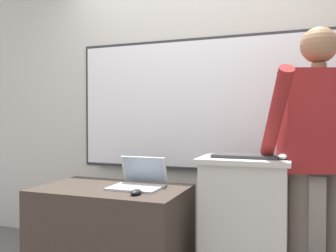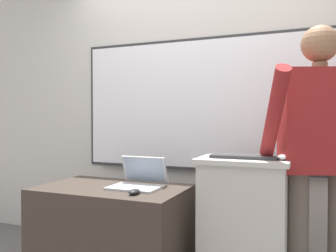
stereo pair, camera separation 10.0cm
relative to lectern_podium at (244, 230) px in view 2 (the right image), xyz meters
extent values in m
cube|color=beige|center=(-0.50, 0.75, 0.93)|extent=(6.40, 0.12, 2.80)
cube|color=#2D2D30|center=(-0.47, 0.69, 0.84)|extent=(2.32, 0.02, 1.15)
cube|color=white|center=(-0.47, 0.68, 0.84)|extent=(2.27, 0.02, 1.10)
cube|color=#2D2D30|center=(-0.47, 0.67, 0.27)|extent=(2.05, 0.04, 0.02)
cube|color=#BCB7AD|center=(0.00, 0.00, -0.02)|extent=(0.52, 0.42, 0.90)
cube|color=#BCB7AD|center=(0.00, 0.00, 0.45)|extent=(0.57, 0.45, 0.03)
cube|color=#382D26|center=(-0.88, -0.16, -0.11)|extent=(1.01, 0.63, 0.71)
cylinder|color=brown|center=(0.32, 0.05, -0.04)|extent=(0.13, 0.13, 0.85)
cube|color=maroon|center=(0.44, 0.09, 0.70)|extent=(0.50, 0.36, 0.64)
cylinder|color=#8C6647|center=(0.44, 0.09, 1.03)|extent=(0.09, 0.09, 0.04)
sphere|color=#8C6647|center=(0.44, 0.09, 1.17)|extent=(0.23, 0.23, 0.23)
cylinder|color=maroon|center=(0.20, -0.18, 0.74)|extent=(0.23, 0.44, 0.53)
cube|color=#B7BABF|center=(-0.70, -0.17, 0.25)|extent=(0.34, 0.24, 0.01)
cube|color=#B7BABF|center=(-0.70, -0.01, 0.35)|extent=(0.33, 0.08, 0.19)
cube|color=#8C9EB2|center=(-0.70, -0.02, 0.35)|extent=(0.30, 0.06, 0.17)
cube|color=#2D2D30|center=(0.00, -0.06, 0.47)|extent=(0.41, 0.13, 0.02)
ellipsoid|color=black|center=(-0.62, -0.33, 0.26)|extent=(0.06, 0.10, 0.03)
ellipsoid|color=#BCBCC1|center=(0.23, -0.05, 0.48)|extent=(0.06, 0.10, 0.03)
camera|label=1|loc=(0.32, -2.31, 0.71)|focal=38.00mm
camera|label=2|loc=(0.41, -2.27, 0.71)|focal=38.00mm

